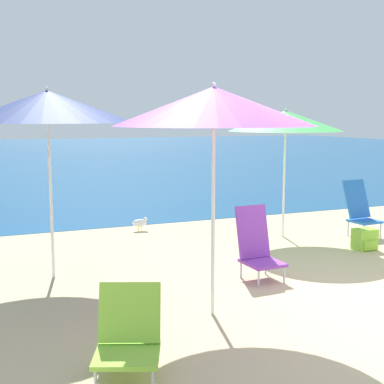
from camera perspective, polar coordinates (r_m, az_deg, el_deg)
name	(u,v)px	position (r m, az deg, el deg)	size (l,w,h in m)	color
ground_plane	(331,301)	(5.95, 14.59, -11.22)	(60.00, 60.00, 0.00)	#D1BA89
sea_water	(42,154)	(29.33, -15.73, 3.93)	(60.00, 40.00, 0.01)	navy
beach_umbrella_green	(285,121)	(8.66, 9.94, 7.48)	(1.82, 1.82, 2.08)	white
beach_umbrella_navy	(47,107)	(6.52, -15.16, 8.77)	(2.04, 2.04, 2.28)	white
beach_umbrella_purple	(214,107)	(5.06, 2.33, 9.09)	(1.92, 1.92, 2.25)	white
beach_chair_blue	(360,208)	(9.15, 17.46, -1.67)	(0.45, 0.56, 0.91)	silver
beach_chair_lime	(128,334)	(4.25, -6.81, -14.78)	(0.65, 0.69, 0.64)	silver
beach_chair_purple	(257,245)	(6.52, 6.93, -5.65)	(0.44, 0.57, 0.86)	silver
backpack_lime	(365,239)	(8.26, 17.95, -4.83)	(0.32, 0.26, 0.31)	#8ECC3D
seagull	(140,223)	(9.20, -5.56, -3.27)	(0.27, 0.11, 0.23)	gold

